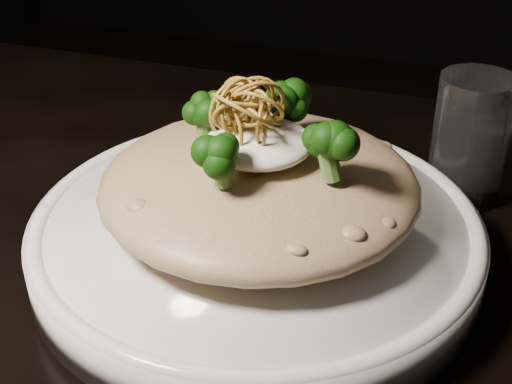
{
  "coord_description": "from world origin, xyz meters",
  "views": [
    {
      "loc": [
        0.07,
        -0.33,
        1.06
      ],
      "look_at": [
        -0.07,
        0.07,
        0.81
      ],
      "focal_mm": 50.0,
      "sensor_mm": 36.0,
      "label": 1
    }
  ],
  "objects": [
    {
      "name": "plate",
      "position": [
        -0.07,
        0.07,
        0.77
      ],
      "size": [
        0.32,
        0.32,
        0.03
      ],
      "primitive_type": "cylinder",
      "color": "silver",
      "rests_on": "table"
    },
    {
      "name": "risotto",
      "position": [
        -0.07,
        0.07,
        0.81
      ],
      "size": [
        0.23,
        0.23,
        0.05
      ],
      "primitive_type": "ellipsoid",
      "color": "brown",
      "rests_on": "plate"
    },
    {
      "name": "broccoli",
      "position": [
        -0.07,
        0.07,
        0.86
      ],
      "size": [
        0.14,
        0.14,
        0.05
      ],
      "primitive_type": null,
      "color": "black",
      "rests_on": "risotto"
    },
    {
      "name": "cheese",
      "position": [
        -0.07,
        0.07,
        0.84
      ],
      "size": [
        0.07,
        0.07,
        0.02
      ],
      "primitive_type": "ellipsoid",
      "color": "white",
      "rests_on": "risotto"
    },
    {
      "name": "shallots",
      "position": [
        -0.08,
        0.07,
        0.87
      ],
      "size": [
        0.07,
        0.07,
        0.04
      ],
      "primitive_type": null,
      "color": "olive",
      "rests_on": "cheese"
    },
    {
      "name": "drinking_glass",
      "position": [
        0.06,
        0.21,
        0.8
      ],
      "size": [
        0.06,
        0.06,
        0.11
      ],
      "primitive_type": "cylinder",
      "rotation": [
        0.0,
        0.0,
        0.03
      ],
      "color": "white",
      "rests_on": "table"
    }
  ]
}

